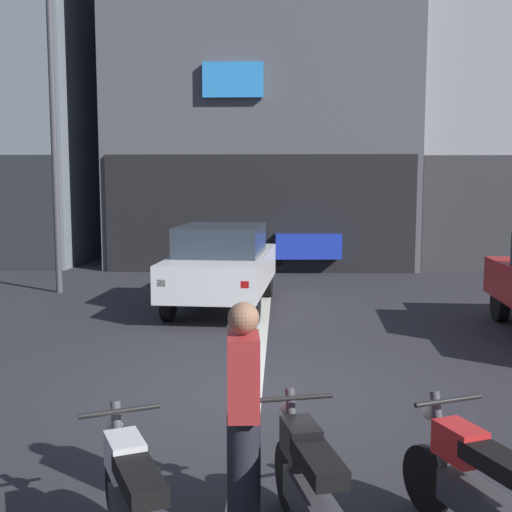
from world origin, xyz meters
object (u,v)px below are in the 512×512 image
(car_blue_down_street, at_px, (303,235))
(street_lamp, at_px, (52,95))
(motorcycle_black_row_centre, at_px, (308,485))
(person_by_motorcycles, at_px, (244,417))
(car_white_crossing_near, at_px, (222,263))
(motorcycle_white_row_left_mid, at_px, (132,503))
(motorcycle_red_row_right_mid, at_px, (477,488))

(car_blue_down_street, bearing_deg, street_lamp, -138.65)
(street_lamp, xyz_separation_m, motorcycle_black_row_centre, (5.18, -9.97, -3.88))
(street_lamp, height_order, person_by_motorcycles, street_lamp)
(car_white_crossing_near, bearing_deg, motorcycle_white_row_left_mid, -88.56)
(street_lamp, xyz_separation_m, person_by_motorcycles, (4.73, -9.78, -3.49))
(street_lamp, bearing_deg, motorcycle_black_row_centre, -62.56)
(car_blue_down_street, distance_m, person_by_motorcycles, 14.75)
(motorcycle_red_row_right_mid, bearing_deg, motorcycle_white_row_left_mid, -172.59)
(motorcycle_white_row_left_mid, distance_m, motorcycle_red_row_right_mid, 2.28)
(car_white_crossing_near, bearing_deg, street_lamp, 156.93)
(car_white_crossing_near, xyz_separation_m, car_blue_down_street, (1.79, 6.58, 0.00))
(motorcycle_black_row_centre, bearing_deg, car_white_crossing_near, 99.18)
(street_lamp, height_order, motorcycle_black_row_centre, street_lamp)
(motorcycle_white_row_left_mid, xyz_separation_m, person_by_motorcycles, (0.68, 0.49, 0.40))
(car_white_crossing_near, height_order, street_lamp, street_lamp)
(car_white_crossing_near, relative_size, car_blue_down_street, 1.01)
(motorcycle_black_row_centre, relative_size, motorcycle_red_row_right_mid, 1.05)
(car_blue_down_street, relative_size, person_by_motorcycles, 2.50)
(car_white_crossing_near, xyz_separation_m, street_lamp, (-3.83, 1.63, 3.46))
(street_lamp, bearing_deg, motorcycle_white_row_left_mid, -68.48)
(car_blue_down_street, height_order, motorcycle_red_row_right_mid, car_blue_down_street)
(car_white_crossing_near, xyz_separation_m, motorcycle_black_row_centre, (1.35, -8.34, -0.43))
(car_blue_down_street, distance_m, street_lamp, 8.25)
(street_lamp, xyz_separation_m, motorcycle_red_row_right_mid, (6.31, -9.97, -3.88))
(car_blue_down_street, relative_size, motorcycle_red_row_right_mid, 2.67)
(street_lamp, bearing_deg, motorcycle_red_row_right_mid, -57.70)
(motorcycle_red_row_right_mid, bearing_deg, motorcycle_black_row_centre, -179.90)
(car_white_crossing_near, xyz_separation_m, motorcycle_white_row_left_mid, (0.22, -8.63, -0.43))
(motorcycle_white_row_left_mid, relative_size, motorcycle_red_row_right_mid, 0.98)
(car_white_crossing_near, xyz_separation_m, motorcycle_red_row_right_mid, (2.47, -8.34, -0.43))
(car_white_crossing_near, relative_size, motorcycle_white_row_left_mid, 2.74)
(motorcycle_white_row_left_mid, height_order, motorcycle_black_row_centre, same)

